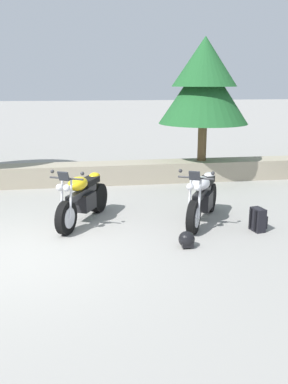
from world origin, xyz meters
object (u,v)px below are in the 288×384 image
motorcycle_silver_centre (202,198)px  pine_tree_mid_right (204,83)px  motorcycle_yellow_near_left (82,199)px  rider_helmet (187,240)px  rider_backpack (258,218)px

motorcycle_silver_centre → pine_tree_mid_right: 4.42m
motorcycle_yellow_near_left → motorcycle_silver_centre: size_ratio=1.02×
pine_tree_mid_right → rider_helmet: bearing=-109.2°
motorcycle_yellow_near_left → pine_tree_mid_right: (3.42, 3.33, 2.21)m
rider_helmet → motorcycle_yellow_near_left: bearing=136.8°
motorcycle_yellow_near_left → motorcycle_silver_centre: (2.34, -0.34, 0.00)m
pine_tree_mid_right → rider_backpack: bearing=-92.6°
motorcycle_yellow_near_left → pine_tree_mid_right: size_ratio=0.57×
rider_backpack → rider_helmet: size_ratio=1.68×
motorcycle_silver_centre → motorcycle_yellow_near_left: bearing=171.7°
motorcycle_silver_centre → rider_backpack: motorcycle_silver_centre is taller
motorcycle_yellow_near_left → pine_tree_mid_right: bearing=44.2°
motorcycle_silver_centre → pine_tree_mid_right: size_ratio=0.56×
motorcycle_yellow_near_left → motorcycle_silver_centre: same height
motorcycle_yellow_near_left → rider_backpack: size_ratio=4.07×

